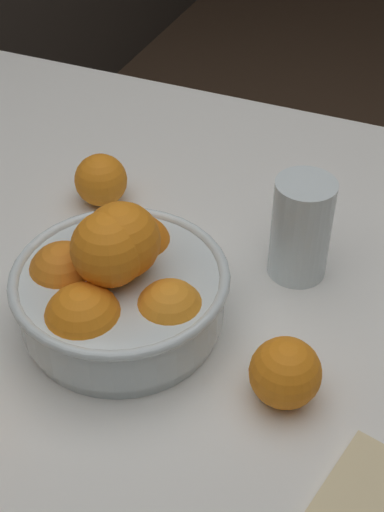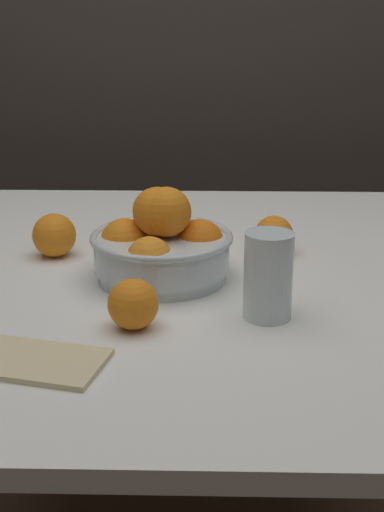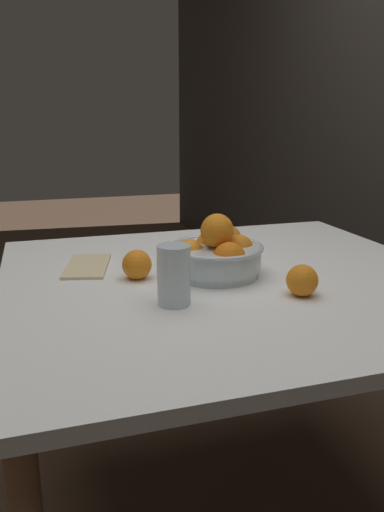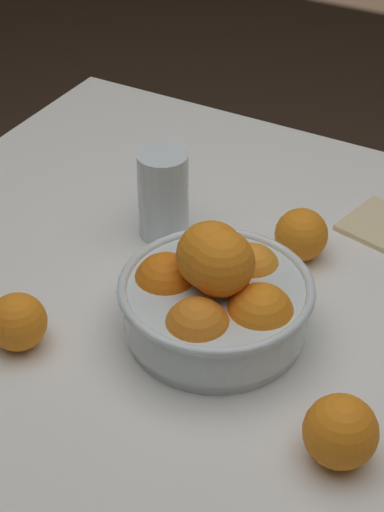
{
  "view_description": "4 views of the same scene",
  "coord_description": "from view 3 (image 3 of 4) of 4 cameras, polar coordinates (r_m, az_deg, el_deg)",
  "views": [
    {
      "loc": [
        -0.51,
        -0.33,
        1.32
      ],
      "look_at": [
        0.05,
        -0.1,
        0.8
      ],
      "focal_mm": 50.0,
      "sensor_mm": 36.0,
      "label": 1
    },
    {
      "loc": [
        0.06,
        -1.17,
        1.17
      ],
      "look_at": [
        0.03,
        -0.09,
        0.79
      ],
      "focal_mm": 50.0,
      "sensor_mm": 36.0,
      "label": 2
    },
    {
      "loc": [
        1.13,
        -0.46,
        1.12
      ],
      "look_at": [
        0.04,
        -0.12,
        0.8
      ],
      "focal_mm": 35.0,
      "sensor_mm": 36.0,
      "label": 3
    },
    {
      "loc": [
        -0.38,
        0.67,
        1.45
      ],
      "look_at": [
        0.05,
        -0.11,
        0.78
      ],
      "focal_mm": 60.0,
      "sensor_mm": 36.0,
      "label": 4
    }
  ],
  "objects": [
    {
      "name": "ground_plane",
      "position": [
        1.66,
        4.01,
        -26.92
      ],
      "size": [
        12.0,
        12.0,
        0.0
      ],
      "primitive_type": "plane",
      "color": "#4C3828"
    },
    {
      "name": "juice_glass",
      "position": [
        1.07,
        -2.08,
        -2.54
      ],
      "size": [
        0.07,
        0.07,
        0.13
      ],
      "color": "#F4A314",
      "rests_on": "dining_table"
    },
    {
      "name": "orange_loose_near_bowl",
      "position": [
        1.25,
        -6.32,
        -0.98
      ],
      "size": [
        0.07,
        0.07,
        0.07
      ],
      "primitive_type": "sphere",
      "color": "orange",
      "rests_on": "dining_table"
    },
    {
      "name": "orange_loose_aside",
      "position": [
        1.15,
        12.48,
        -2.73
      ],
      "size": [
        0.07,
        0.07,
        0.07
      ],
      "primitive_type": "sphere",
      "color": "orange",
      "rests_on": "dining_table"
    },
    {
      "name": "napkin",
      "position": [
        1.37,
        -11.87,
        -1.12
      ],
      "size": [
        0.24,
        0.15,
        0.01
      ],
      "primitive_type": "cube",
      "rotation": [
        0.0,
        0.0,
        -0.23
      ],
      "color": "beige",
      "rests_on": "dining_table"
    },
    {
      "name": "orange_loose_front",
      "position": [
        1.49,
        4.09,
        2.02
      ],
      "size": [
        0.08,
        0.08,
        0.08
      ],
      "primitive_type": "sphere",
      "color": "orange",
      "rests_on": "dining_table"
    },
    {
      "name": "fruit_bowl",
      "position": [
        1.27,
        2.84,
        0.38
      ],
      "size": [
        0.24,
        0.24,
        0.16
      ],
      "color": "silver",
      "rests_on": "dining_table"
    },
    {
      "name": "dining_table",
      "position": [
        1.3,
        4.56,
        -5.27
      ],
      "size": [
        1.08,
        1.14,
        0.73
      ],
      "color": "white",
      "rests_on": "ground_plane"
    }
  ]
}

